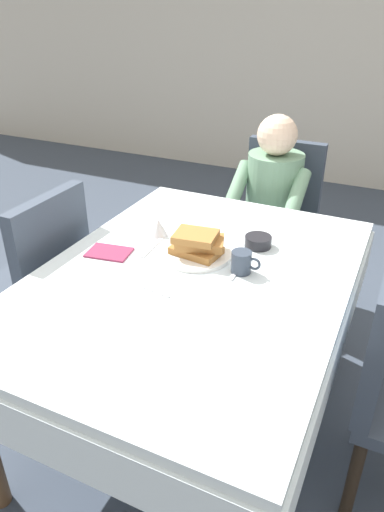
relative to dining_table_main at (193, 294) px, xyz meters
The scene contains 15 objects.
ground_plane 0.65m from the dining_table_main, ahead, with size 14.00×14.00×0.00m, color #3D4756.
back_wall 3.53m from the dining_table_main, 90.00° to the left, with size 12.00×0.16×3.20m, color beige.
dining_table_main is the anchor object (origin of this frame).
chair_diner 1.18m from the dining_table_main, 90.28° to the left, with size 0.44×0.45×0.93m.
diner_person 1.01m from the dining_table_main, 90.32° to the left, with size 0.40×0.43×1.12m.
chair_left_side 0.78m from the dining_table_main, behind, with size 0.45×0.44×0.93m.
plate_breakfast 0.17m from the dining_table_main, 110.47° to the left, with size 0.28×0.28×0.02m, color white.
breakfast_stack 0.20m from the dining_table_main, 108.56° to the left, with size 0.22×0.18×0.09m.
cup_coffee 0.22m from the dining_table_main, 29.11° to the left, with size 0.11×0.08×0.08m.
bowl_butter 0.36m from the dining_table_main, 64.93° to the left, with size 0.11×0.11×0.04m, color black.
syrup_pitcher 0.38m from the dining_table_main, 140.12° to the left, with size 0.08×0.08×0.07m.
fork_left_of_plate 0.28m from the dining_table_main, 155.16° to the left, with size 0.18×0.01×0.01m, color silver.
knife_right_of_plate 0.20m from the dining_table_main, 38.02° to the left, with size 0.20×0.01×0.01m, color silver.
spoon_near_edge 0.21m from the dining_table_main, 115.96° to the right, with size 0.15×0.01×0.01m, color silver.
napkin_folded 0.38m from the dining_table_main, behind, with size 0.17×0.12×0.01m, color #8C2D4C.
Camera 1 is at (0.64, -1.37, 1.65)m, focal length 33.25 mm.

